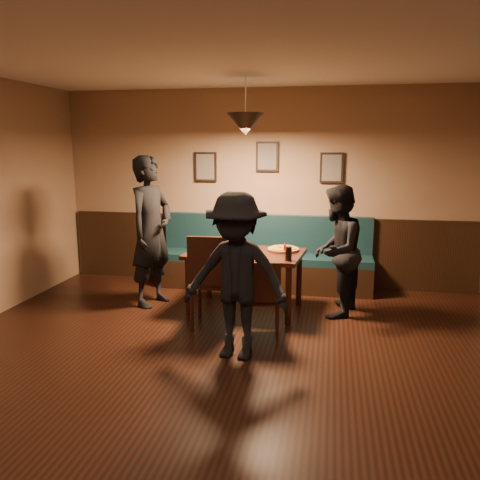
{
  "coord_description": "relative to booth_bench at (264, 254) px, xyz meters",
  "views": [
    {
      "loc": [
        0.92,
        -3.53,
        2.02
      ],
      "look_at": [
        -0.09,
        1.87,
        0.95
      ],
      "focal_mm": 36.87,
      "sensor_mm": 36.0,
      "label": 1
    }
  ],
  "objects": [
    {
      "name": "ceiling",
      "position": [
        0.0,
        -3.2,
        2.3
      ],
      "size": [
        7.0,
        7.0,
        0.0
      ],
      "primitive_type": "plane",
      "rotation": [
        3.14,
        0.0,
        0.0
      ],
      "color": "silver",
      "rests_on": "ground"
    },
    {
      "name": "wainscot",
      "position": [
        0.0,
        0.27,
        0.0
      ],
      "size": [
        5.88,
        0.06,
        1.0
      ],
      "primitive_type": "cube",
      "color": "black",
      "rests_on": "ground"
    },
    {
      "name": "tabasco_bottle",
      "position": [
        0.39,
        -0.98,
        0.3
      ],
      "size": [
        0.03,
        0.03,
        0.13
      ],
      "primitive_type": "cylinder",
      "rotation": [
        0.0,
        0.0,
        -0.07
      ],
      "color": "#972405",
      "rests_on": "dining_table"
    },
    {
      "name": "wall_back",
      "position": [
        0.0,
        0.3,
        0.9
      ],
      "size": [
        6.0,
        0.0,
        6.0
      ],
      "primitive_type": "plane",
      "rotation": [
        1.57,
        0.0,
        0.0
      ],
      "color": "#8C704F",
      "rests_on": "ground"
    },
    {
      "name": "pizza_c",
      "position": [
        0.35,
        -0.82,
        0.26
      ],
      "size": [
        0.47,
        0.47,
        0.04
      ],
      "primitive_type": "cylinder",
      "rotation": [
        0.0,
        0.0,
        0.25
      ],
      "color": "orange",
      "rests_on": "dining_table"
    },
    {
      "name": "pendant_lamp",
      "position": [
        -0.09,
        -0.98,
        1.75
      ],
      "size": [
        0.44,
        0.44,
        0.25
      ],
      "primitive_type": "cone",
      "rotation": [
        3.14,
        0.0,
        0.0
      ],
      "color": "black",
      "rests_on": "ceiling"
    },
    {
      "name": "booth_bench",
      "position": [
        0.0,
        0.0,
        0.0
      ],
      "size": [
        3.0,
        0.6,
        1.0
      ],
      "primitive_type": null,
      "color": "#0F232D",
      "rests_on": "ground"
    },
    {
      "name": "picture_left",
      "position": [
        -0.9,
        0.27,
        1.2
      ],
      "size": [
        0.32,
        0.04,
        0.42
      ],
      "primitive_type": "cube",
      "color": "black",
      "rests_on": "wall_back"
    },
    {
      "name": "picture_right",
      "position": [
        0.9,
        0.27,
        1.2
      ],
      "size": [
        0.32,
        0.04,
        0.42
      ],
      "primitive_type": "cube",
      "color": "black",
      "rests_on": "wall_back"
    },
    {
      "name": "pizza_a",
      "position": [
        -0.48,
        -0.89,
        0.25
      ],
      "size": [
        0.38,
        0.38,
        0.04
      ],
      "primitive_type": "cylinder",
      "rotation": [
        0.0,
        0.0,
        0.17
      ],
      "color": "orange",
      "rests_on": "dining_table"
    },
    {
      "name": "pizza_b",
      "position": [
        -0.08,
        -1.19,
        0.26
      ],
      "size": [
        0.44,
        0.44,
        0.04
      ],
      "primitive_type": "cylinder",
      "rotation": [
        0.0,
        0.0,
        -0.14
      ],
      "color": "orange",
      "rests_on": "dining_table"
    },
    {
      "name": "diner_front",
      "position": [
        0.05,
        -2.33,
        0.3
      ],
      "size": [
        1.1,
        0.73,
        1.6
      ],
      "primitive_type": "imported",
      "rotation": [
        0.0,
        0.0,
        -0.14
      ],
      "color": "black",
      "rests_on": "floor"
    },
    {
      "name": "picture_center",
      "position": [
        0.0,
        0.27,
        1.35
      ],
      "size": [
        0.32,
        0.04,
        0.42
      ],
      "primitive_type": "cube",
      "color": "black",
      "rests_on": "wall_back"
    },
    {
      "name": "napkin_b",
      "position": [
        -0.6,
        -1.29,
        0.24
      ],
      "size": [
        0.17,
        0.17,
        0.01
      ],
      "primitive_type": "cube",
      "rotation": [
        0.0,
        0.0,
        -0.1
      ],
      "color": "#1C6921",
      "rests_on": "dining_table"
    },
    {
      "name": "diner_left",
      "position": [
        -1.3,
        -0.95,
        0.45
      ],
      "size": [
        0.65,
        0.8,
        1.89
      ],
      "primitive_type": "imported",
      "rotation": [
        0.0,
        0.0,
        1.25
      ],
      "color": "black",
      "rests_on": "floor"
    },
    {
      "name": "napkin_a",
      "position": [
        -0.64,
        -0.69,
        0.24
      ],
      "size": [
        0.21,
        0.21,
        0.01
      ],
      "primitive_type": "cube",
      "rotation": [
        0.0,
        0.0,
        0.53
      ],
      "color": "#1E7327",
      "rests_on": "dining_table"
    },
    {
      "name": "soda_glass",
      "position": [
        0.46,
        -1.33,
        0.32
      ],
      "size": [
        0.1,
        0.1,
        0.16
      ],
      "primitive_type": "cylinder",
      "rotation": [
        0.0,
        0.0,
        0.4
      ],
      "color": "black",
      "rests_on": "dining_table"
    },
    {
      "name": "chair_near_right",
      "position": [
        0.23,
        -1.74,
        -0.08
      ],
      "size": [
        0.42,
        0.42,
        0.84
      ],
      "primitive_type": null,
      "rotation": [
        0.0,
        0.0,
        0.14
      ],
      "color": "black",
      "rests_on": "floor"
    },
    {
      "name": "cutlery_set",
      "position": [
        -0.1,
        -1.33,
        0.24
      ],
      "size": [
        0.2,
        0.05,
        0.0
      ],
      "primitive_type": "cube",
      "rotation": [
        0.0,
        0.0,
        1.75
      ],
      "color": "silver",
      "rests_on": "dining_table"
    },
    {
      "name": "chair_near_left",
      "position": [
        -0.36,
        -1.56,
        0.03
      ],
      "size": [
        0.5,
        0.5,
        1.06
      ],
      "primitive_type": null,
      "rotation": [
        0.0,
        0.0,
        0.06
      ],
      "color": "black",
      "rests_on": "floor"
    },
    {
      "name": "floor",
      "position": [
        0.0,
        -3.2,
        -0.5
      ],
      "size": [
        7.0,
        7.0,
        0.0
      ],
      "primitive_type": "plane",
      "color": "black",
      "rests_on": "ground"
    },
    {
      "name": "dining_table",
      "position": [
        -0.09,
        -0.98,
        -0.13
      ],
      "size": [
        1.45,
        1.01,
        0.74
      ],
      "primitive_type": "cube",
      "rotation": [
        0.0,
        0.0,
        -0.1
      ],
      "color": "black",
      "rests_on": "floor"
    },
    {
      "name": "diner_right",
      "position": [
        0.99,
        -0.94,
        0.28
      ],
      "size": [
        0.76,
        0.88,
        1.56
      ],
      "primitive_type": "imported",
      "rotation": [
        0.0,
        0.0,
        -1.82
      ],
      "color": "black",
      "rests_on": "floor"
    }
  ]
}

